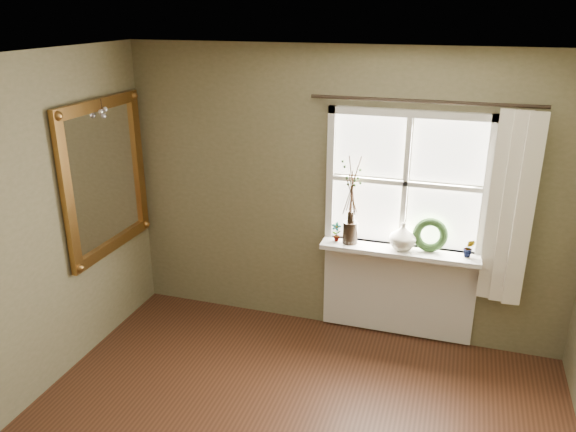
{
  "coord_description": "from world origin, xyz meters",
  "views": [
    {
      "loc": [
        0.97,
        -2.4,
        2.89
      ],
      "look_at": [
        -0.28,
        1.55,
        1.33
      ],
      "focal_mm": 35.0,
      "sensor_mm": 36.0,
      "label": 1
    }
  ],
  "objects_px": {
    "dark_jug": "(350,232)",
    "cream_vase": "(403,236)",
    "wreath": "(430,238)",
    "gilt_mirror": "(105,177)"
  },
  "relations": [
    {
      "from": "dark_jug",
      "to": "wreath",
      "type": "distance_m",
      "value": 0.68
    },
    {
      "from": "dark_jug",
      "to": "gilt_mirror",
      "type": "distance_m",
      "value": 2.19
    },
    {
      "from": "dark_jug",
      "to": "cream_vase",
      "type": "height_order",
      "value": "cream_vase"
    },
    {
      "from": "dark_jug",
      "to": "wreath",
      "type": "height_order",
      "value": "wreath"
    },
    {
      "from": "dark_jug",
      "to": "wreath",
      "type": "relative_size",
      "value": 0.66
    },
    {
      "from": "cream_vase",
      "to": "wreath",
      "type": "distance_m",
      "value": 0.23
    },
    {
      "from": "cream_vase",
      "to": "gilt_mirror",
      "type": "distance_m",
      "value": 2.63
    },
    {
      "from": "dark_jug",
      "to": "wreath",
      "type": "xyz_separation_m",
      "value": [
        0.68,
        0.04,
        0.01
      ]
    },
    {
      "from": "wreath",
      "to": "gilt_mirror",
      "type": "distance_m",
      "value": 2.85
    },
    {
      "from": "dark_jug",
      "to": "gilt_mirror",
      "type": "relative_size",
      "value": 0.14
    }
  ]
}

